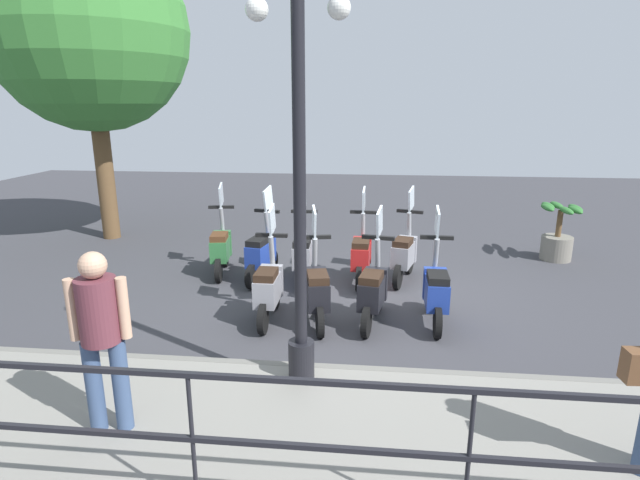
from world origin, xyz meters
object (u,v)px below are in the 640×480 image
at_px(scooter_far_2, 303,253).
at_px(tree_large, 89,32).
at_px(lamp_post_near, 300,209).
at_px(pedestrian_distant, 101,329).
at_px(scooter_far_4, 221,247).
at_px(scooter_near_0, 436,290).
at_px(scooter_near_1, 373,290).
at_px(scooter_far_0, 404,253).
at_px(potted_palm, 558,237).
at_px(scooter_near_2, 317,290).
at_px(scooter_near_3, 269,287).
at_px(scooter_far_3, 262,253).
at_px(scooter_far_1, 361,254).

bearing_deg(scooter_far_2, tree_large, 60.52).
relative_size(lamp_post_near, pedestrian_distant, 2.51).
height_order(tree_large, scooter_far_4, tree_large).
relative_size(scooter_near_0, scooter_far_4, 1.00).
height_order(scooter_near_1, scooter_far_0, same).
distance_m(pedestrian_distant, scooter_far_2, 4.42).
relative_size(scooter_near_0, scooter_near_1, 1.00).
bearing_deg(scooter_near_1, potted_palm, -35.98).
height_order(tree_large, potted_palm, tree_large).
xyz_separation_m(tree_large, scooter_near_2, (-3.99, -5.00, -3.76)).
relative_size(tree_large, scooter_far_0, 4.05).
xyz_separation_m(lamp_post_near, scooter_far_2, (3.25, 0.43, -1.42)).
relative_size(tree_large, scooter_near_2, 4.05).
xyz_separation_m(scooter_near_3, scooter_far_0, (1.77, -1.91, 0.00)).
height_order(pedestrian_distant, scooter_near_2, pedestrian_distant).
bearing_deg(scooter_far_0, scooter_near_0, -152.96).
bearing_deg(scooter_near_3, scooter_far_2, -8.84).
relative_size(scooter_near_3, scooter_far_3, 1.00).
bearing_deg(pedestrian_distant, lamp_post_near, 112.25).
bearing_deg(tree_large, lamp_post_near, -138.20).
bearing_deg(pedestrian_distant, scooter_far_0, 137.24).
bearing_deg(scooter_near_2, tree_large, 39.54).
bearing_deg(lamp_post_near, scooter_far_1, -9.06).
height_order(tree_large, scooter_near_0, tree_large).
bearing_deg(scooter_far_3, lamp_post_near, -149.93).
xyz_separation_m(scooter_near_1, scooter_near_2, (-0.06, 0.74, 0.00)).
xyz_separation_m(tree_large, scooter_near_1, (-3.93, -5.74, -3.76)).
xyz_separation_m(scooter_near_2, scooter_near_3, (0.03, 0.65, 0.00)).
distance_m(scooter_near_3, scooter_far_0, 2.60).
bearing_deg(scooter_near_0, scooter_near_3, 94.23).
height_order(scooter_far_0, scooter_far_2, same).
relative_size(scooter_far_0, scooter_far_1, 1.00).
height_order(lamp_post_near, scooter_far_4, lamp_post_near).
relative_size(scooter_far_1, scooter_far_3, 1.00).
bearing_deg(scooter_near_3, tree_large, 47.63).
distance_m(pedestrian_distant, scooter_near_0, 4.16).
distance_m(pedestrian_distant, scooter_far_4, 4.51).
relative_size(scooter_near_0, scooter_far_0, 1.00).
xyz_separation_m(tree_large, scooter_far_2, (-2.37, -4.59, -3.76)).
relative_size(tree_large, potted_palm, 5.88).
relative_size(lamp_post_near, scooter_near_0, 2.59).
height_order(lamp_post_near, scooter_far_1, lamp_post_near).
bearing_deg(scooter_near_0, lamp_post_near, 140.36).
height_order(potted_palm, scooter_far_1, scooter_far_1).
relative_size(pedestrian_distant, scooter_near_1, 1.03).
distance_m(tree_large, potted_palm, 9.97).
bearing_deg(scooter_near_2, scooter_far_3, 22.53).
bearing_deg(scooter_far_1, lamp_post_near, 173.84).
bearing_deg(scooter_near_0, scooter_near_1, 96.99).
height_order(tree_large, scooter_near_1, tree_large).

